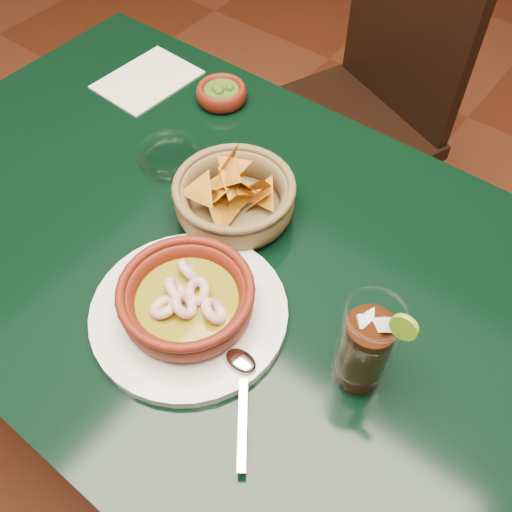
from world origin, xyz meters
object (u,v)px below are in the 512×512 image
Objects in this scene: dining_chair at (355,108)px; shrimp_plate at (188,303)px; chip_basket at (234,197)px; cola_drink at (366,347)px; dining_table at (201,265)px.

dining_chair is 2.66× the size of shrimp_plate.
cola_drink reaches higher than chip_basket.
shrimp_plate is at bearing -77.01° from dining_chair.
dining_chair is 4.06× the size of chip_basket.
cola_drink is at bearing -60.26° from dining_chair.
dining_chair reaches higher than shrimp_plate.
dining_chair reaches higher than cola_drink.
cola_drink reaches higher than dining_table.
cola_drink is (0.35, -0.06, 0.18)m from dining_table.
chip_basket is (-0.08, 0.20, 0.00)m from shrimp_plate.
dining_table is at bearing 127.98° from shrimp_plate.
chip_basket is at bearing 157.88° from cola_drink.
shrimp_plate is at bearing -69.04° from chip_basket.
dining_chair is at bearing 102.99° from shrimp_plate.
cola_drink is at bearing -22.12° from chip_basket.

